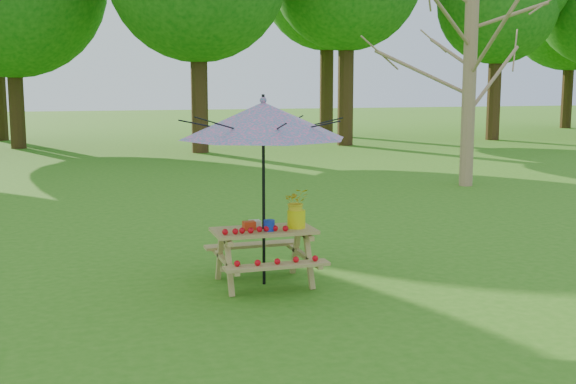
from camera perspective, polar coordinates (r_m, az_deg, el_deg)
name	(u,v)px	position (r m, az deg, el deg)	size (l,w,h in m)	color
picnic_table	(264,257)	(8.60, -1.91, -5.19)	(1.20, 1.32, 0.67)	#A18548
patio_umbrella	(263,121)	(8.37, -1.97, 5.66)	(2.03, 2.03, 2.25)	black
produce_bins	(259,225)	(8.51, -2.30, -2.62)	(0.34, 0.46, 0.13)	red
tomatoes_row	(255,230)	(8.32, -2.59, -3.01)	(0.77, 0.13, 0.07)	red
flower_bucket	(296,207)	(8.56, 0.66, -1.17)	(0.32, 0.28, 0.48)	yellow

